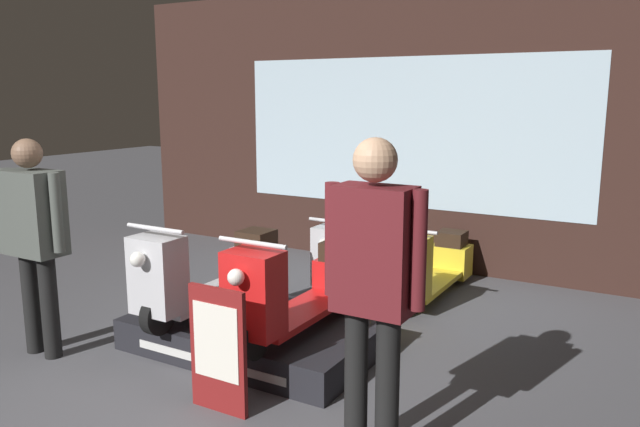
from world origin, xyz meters
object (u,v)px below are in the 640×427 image
Objects in this scene: scooter_backrow_1 at (431,266)px; person_right_browsing at (373,276)px; scooter_backrow_0 at (361,256)px; person_left_browsing at (34,228)px; scooter_display_right at (301,289)px; scooter_display_left at (211,273)px; price_sign_board at (218,350)px.

person_right_browsing reaches higher than scooter_backrow_1.
scooter_backrow_0 and scooter_backrow_1 have the same top height.
scooter_backrow_0 is 3.20m from person_left_browsing.
person_right_browsing is at bearing -41.94° from scooter_display_right.
scooter_backrow_0 is 0.92× the size of person_right_browsing.
scooter_display_right is 1.95m from scooter_backrow_1.
person_left_browsing is (-2.11, -2.82, 0.69)m from scooter_backrow_1.
scooter_display_right is 0.98× the size of person_left_browsing.
scooter_display_left is 2.00× the size of price_sign_board.
scooter_display_left is 1.97m from scooter_backrow_0.
scooter_display_right is at bearing -99.64° from scooter_backrow_1.
person_right_browsing is at bearing -62.62° from scooter_backrow_0.
person_right_browsing reaches higher than person_left_browsing.
person_right_browsing is (0.69, -2.82, 0.74)m from scooter_backrow_1.
scooter_backrow_0 is at bearing 117.38° from person_right_browsing.
person_right_browsing is 2.17× the size of price_sign_board.
scooter_display_right is at bearing 27.04° from person_left_browsing.
price_sign_board is (-0.04, -0.93, -0.15)m from scooter_display_right.
person_left_browsing reaches higher than scooter_display_left.
person_left_browsing is at bearing 179.56° from price_sign_board.
person_left_browsing reaches higher than price_sign_board.
scooter_display_right is (0.86, 0.00, 0.00)m from scooter_display_left.
scooter_backrow_0 is (0.42, 1.91, -0.24)m from scooter_display_left.
scooter_display_right is at bearing 138.06° from person_right_browsing.
scooter_display_left reaches higher than price_sign_board.
scooter_backrow_0 is 0.77m from scooter_backrow_1.
person_right_browsing reaches higher than scooter_backrow_0.
person_right_browsing is at bearing -76.22° from scooter_backrow_1.
scooter_backrow_0 is (-0.45, 1.91, -0.24)m from scooter_display_right.
scooter_display_right is 1.00× the size of scooter_backrow_0.
person_left_browsing is 0.94× the size of person_right_browsing.
scooter_backrow_1 is at bearing 103.78° from person_right_browsing.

